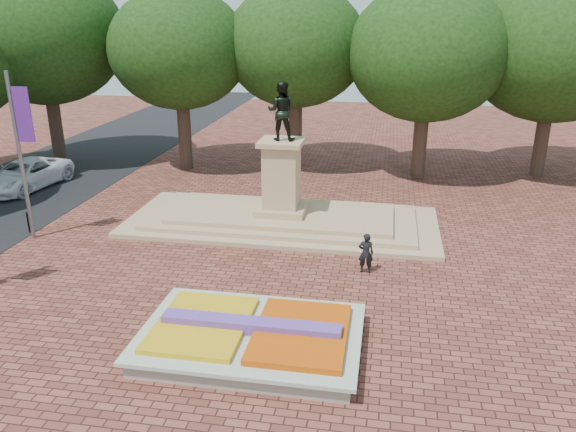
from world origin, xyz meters
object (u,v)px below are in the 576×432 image
object	(u,v)px
flower_bed	(252,336)
monument	(282,206)
van	(25,175)
pedestrian	(366,253)

from	to	relation	value
flower_bed	monument	world-z (taller)	monument
monument	van	world-z (taller)	monument
monument	pedestrian	world-z (taller)	monument
van	pedestrian	world-z (taller)	van
van	pedestrian	xyz separation A→B (m)	(18.79, -7.28, -0.00)
monument	pedestrian	distance (m)	5.93
flower_bed	pedestrian	size ratio (longest dim) A/B	4.06
van	monument	bearing A→B (deg)	-4.60
van	flower_bed	bearing A→B (deg)	-32.69
flower_bed	van	xyz separation A→B (m)	(-15.83, 12.91, 0.40)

